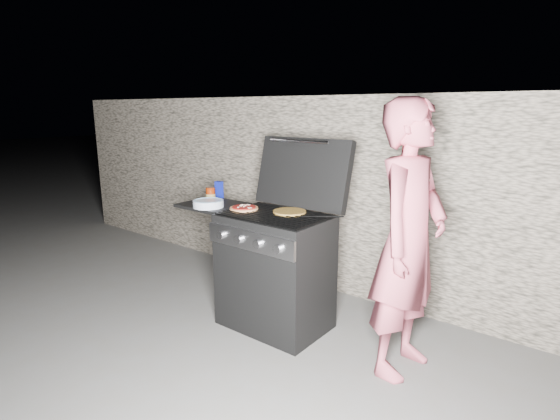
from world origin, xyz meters
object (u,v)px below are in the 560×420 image
Objects in this scene: sauce_jar at (211,195)px; person at (409,240)px; pizza_topped at (244,208)px; gas_grill at (251,264)px.

sauce_jar is 1.76m from person.
sauce_jar reaches higher than pizza_topped.
sauce_jar is (-0.49, 0.04, 0.51)m from gas_grill.
sauce_jar is (-0.45, 0.07, 0.04)m from pizza_topped.
person reaches higher than sauce_jar.
sauce_jar is at bearing 175.17° from gas_grill.
gas_grill is 6.03× the size of pizza_topped.
pizza_topped is 1.31m from person.
person reaches higher than gas_grill.
gas_grill is 1.34m from person.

